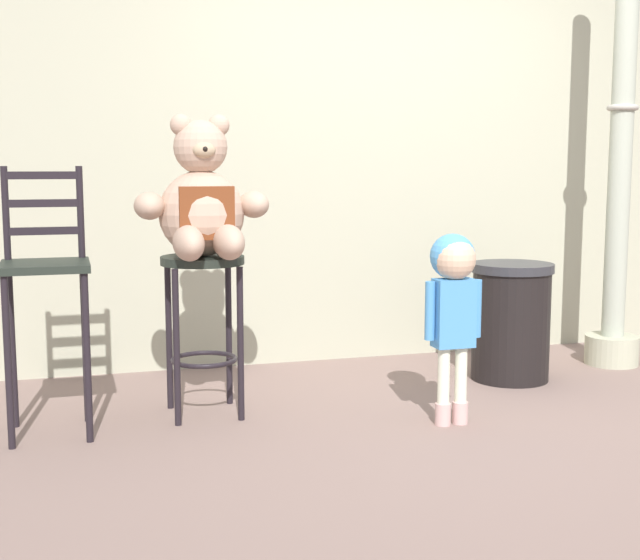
# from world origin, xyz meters

# --- Properties ---
(ground_plane) EXTENTS (24.00, 24.00, 0.00)m
(ground_plane) POSITION_xyz_m (0.00, 0.00, 0.00)
(ground_plane) COLOR #826861
(building_wall) EXTENTS (6.49, 0.30, 3.36)m
(building_wall) POSITION_xyz_m (0.00, 1.76, 1.68)
(building_wall) COLOR #B0AF96
(building_wall) RESTS_ON ground_plane
(bar_stool_with_teddy) EXTENTS (0.41, 0.41, 0.79)m
(bar_stool_with_teddy) POSITION_xyz_m (-1.23, 0.62, 0.57)
(bar_stool_with_teddy) COLOR black
(bar_stool_with_teddy) RESTS_ON ground_plane
(teddy_bear) EXTENTS (0.65, 0.58, 0.68)m
(teddy_bear) POSITION_xyz_m (-1.23, 0.59, 1.04)
(teddy_bear) COLOR tan
(teddy_bear) RESTS_ON bar_stool_with_teddy
(child_walking) EXTENTS (0.29, 0.23, 0.91)m
(child_walking) POSITION_xyz_m (-0.12, 0.13, 0.66)
(child_walking) COLOR #D1A7A2
(child_walking) RESTS_ON ground_plane
(trash_bin) EXTENTS (0.47, 0.47, 0.68)m
(trash_bin) POSITION_xyz_m (0.58, 0.82, 0.34)
(trash_bin) COLOR black
(trash_bin) RESTS_ON ground_plane
(lamppost) EXTENTS (0.33, 0.33, 2.71)m
(lamppost) POSITION_xyz_m (1.38, 0.99, 1.07)
(lamppost) COLOR #B1B196
(lamppost) RESTS_ON ground_plane
(bar_chair_empty) EXTENTS (0.39, 0.39, 1.23)m
(bar_chair_empty) POSITION_xyz_m (-1.96, 0.53, 0.70)
(bar_chair_empty) COLOR black
(bar_chair_empty) RESTS_ON ground_plane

